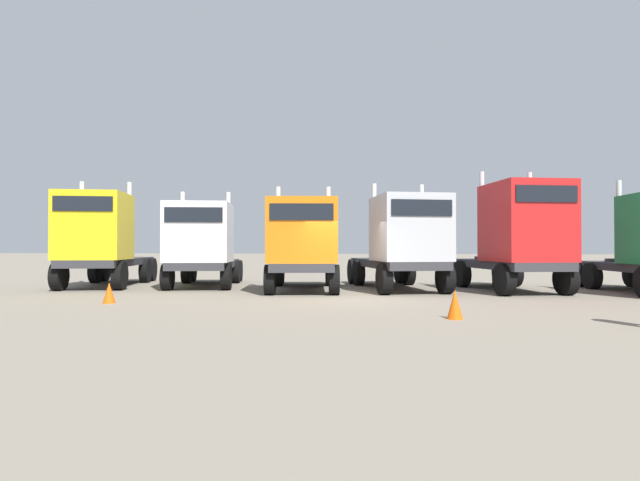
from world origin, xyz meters
The scene contains 8 objects.
ground centered at (0.00, 0.00, 0.00)m, with size 200.00×200.00×0.00m, color gray.
semi_truck_yellow centered at (-10.05, 2.37, 1.95)m, with size 3.99×6.69×4.35m.
semi_truck_white centered at (-6.01, 3.01, 1.76)m, with size 3.69×6.29×3.95m.
semi_truck_orange centered at (-1.68, 1.87, 1.73)m, with size 3.45×6.50×3.92m.
semi_truck_silver centered at (1.99, 2.68, 1.84)m, with size 4.20×6.86×4.08m.
semi_truck_red centered at (6.08, 2.68, 2.06)m, with size 3.88×6.37×4.49m.
traffic_cone_near centered at (2.95, -4.32, 0.33)m, with size 0.36×0.36×0.67m, color #F2590C.
traffic_cone_mid centered at (-6.64, -2.54, 0.30)m, with size 0.36×0.36×0.61m, color #F2590C.
Camera 1 is at (1.50, -15.77, 1.65)m, focal length 27.40 mm.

